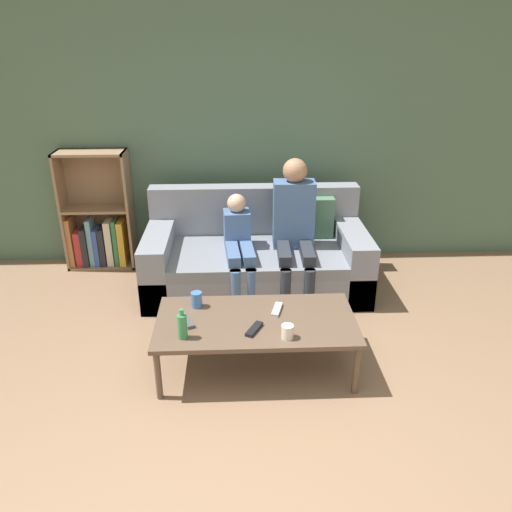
# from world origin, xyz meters

# --- Properties ---
(ground_plane) EXTENTS (22.00, 22.00, 0.00)m
(ground_plane) POSITION_xyz_m (0.00, 0.00, 0.00)
(ground_plane) COLOR #84664C
(wall_back) EXTENTS (12.00, 0.06, 2.60)m
(wall_back) POSITION_xyz_m (0.00, 2.88, 1.30)
(wall_back) COLOR #4C6B56
(wall_back) RESTS_ON ground_plane
(couch) EXTENTS (1.88, 0.95, 0.82)m
(couch) POSITION_xyz_m (0.07, 2.22, 0.27)
(couch) COLOR gray
(couch) RESTS_ON ground_plane
(bookshelf) EXTENTS (0.63, 0.28, 1.11)m
(bookshelf) POSITION_xyz_m (-1.41, 2.72, 0.41)
(bookshelf) COLOR #8E7051
(bookshelf) RESTS_ON ground_plane
(coffee_table) EXTENTS (1.30, 0.66, 0.37)m
(coffee_table) POSITION_xyz_m (0.01, 1.01, 0.34)
(coffee_table) COLOR brown
(coffee_table) RESTS_ON ground_plane
(person_adult) EXTENTS (0.35, 0.65, 1.14)m
(person_adult) POSITION_xyz_m (0.38, 2.12, 0.64)
(person_adult) COLOR #282D38
(person_adult) RESTS_ON ground_plane
(person_child) EXTENTS (0.26, 0.66, 0.85)m
(person_child) POSITION_xyz_m (-0.09, 2.06, 0.47)
(person_child) COLOR #476693
(person_child) RESTS_ON ground_plane
(cup_near) EXTENTS (0.07, 0.07, 0.11)m
(cup_near) POSITION_xyz_m (-0.39, 1.19, 0.43)
(cup_near) COLOR #3D70B2
(cup_near) RESTS_ON coffee_table
(cup_far) EXTENTS (0.08, 0.08, 0.09)m
(cup_far) POSITION_xyz_m (0.19, 0.78, 0.42)
(cup_far) COLOR silver
(cup_far) RESTS_ON coffee_table
(tv_remote_0) EXTENTS (0.12, 0.17, 0.02)m
(tv_remote_0) POSITION_xyz_m (-0.01, 0.87, 0.38)
(tv_remote_0) COLOR black
(tv_remote_0) RESTS_ON coffee_table
(tv_remote_1) EXTENTS (0.09, 0.18, 0.02)m
(tv_remote_1) POSITION_xyz_m (0.15, 1.11, 0.38)
(tv_remote_1) COLOR #B7B7BC
(tv_remote_1) RESTS_ON coffee_table
(tv_remote_2) EXTENTS (0.11, 0.17, 0.02)m
(tv_remote_2) POSITION_xyz_m (-0.44, 0.99, 0.38)
(tv_remote_2) COLOR #47474C
(tv_remote_2) RESTS_ON coffee_table
(bottle) EXTENTS (0.06, 0.06, 0.20)m
(bottle) POSITION_xyz_m (-0.45, 0.81, 0.46)
(bottle) COLOR #33844C
(bottle) RESTS_ON coffee_table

